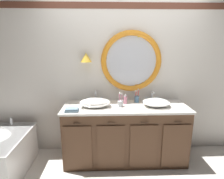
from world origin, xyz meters
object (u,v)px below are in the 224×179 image
toothbrush_holder_left (120,103)px  soap_dispenser (125,100)px  toothbrush_holder_right (137,99)px  folded_hand_towel (72,110)px  sink_basin_right (156,102)px  sink_basin_left (95,103)px

toothbrush_holder_left → soap_dispenser: size_ratio=1.48×
toothbrush_holder_right → folded_hand_towel: 1.02m
sink_basin_right → folded_hand_towel: (-1.21, -0.18, -0.04)m
soap_dispenser → folded_hand_towel: soap_dispenser is taller
toothbrush_holder_left → folded_hand_towel: bearing=-164.9°
sink_basin_left → soap_dispenser: soap_dispenser is taller
toothbrush_holder_left → toothbrush_holder_right: 0.33m
toothbrush_holder_left → folded_hand_towel: 0.70m
sink_basin_left → toothbrush_holder_left: 0.37m
sink_basin_right → toothbrush_holder_left: size_ratio=1.86×
soap_dispenser → folded_hand_towel: bearing=-157.6°
sink_basin_left → soap_dispenser: (0.46, 0.14, -0.00)m
sink_basin_right → toothbrush_holder_right: size_ratio=1.78×
folded_hand_towel → sink_basin_right: bearing=8.5°
toothbrush_holder_left → soap_dispenser: bearing=56.5°
sink_basin_left → soap_dispenser: 0.48m
sink_basin_left → sink_basin_right: bearing=0.0°
toothbrush_holder_left → soap_dispenser: (0.09, 0.13, 0.01)m
sink_basin_left → folded_hand_towel: 0.36m
folded_hand_towel → sink_basin_left: bearing=30.5°
folded_hand_towel → toothbrush_holder_left: bearing=15.1°
sink_basin_left → toothbrush_holder_right: 0.67m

